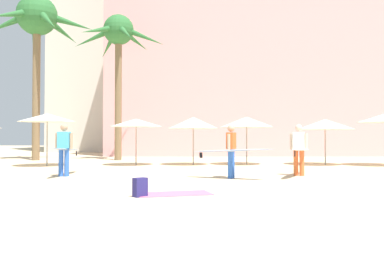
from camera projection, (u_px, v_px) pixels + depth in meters
name	position (u px, v px, depth m)	size (l,w,h in m)	color
ground	(229.00, 222.00, 6.21)	(120.00, 120.00, 0.00)	beige
hotel_pink	(273.00, 66.00, 33.60)	(25.82, 11.97, 14.62)	pink
hotel_tower_gray	(150.00, 1.00, 41.73)	(17.53, 11.34, 31.12)	beige
palm_tree_far_left	(119.00, 41.00, 23.50)	(5.58, 5.12, 8.53)	brown
palm_tree_left	(38.00, 24.00, 23.36)	(6.38, 5.90, 9.60)	brown
cafe_umbrella_1	(326.00, 124.00, 19.25)	(2.77, 2.77, 2.19)	gray
cafe_umbrella_3	(48.00, 118.00, 18.40)	(2.57, 2.57, 2.41)	gray
cafe_umbrella_5	(137.00, 123.00, 19.00)	(2.47, 2.47, 2.20)	gray
cafe_umbrella_6	(247.00, 122.00, 19.43)	(2.57, 2.57, 2.32)	gray
cafe_umbrella_7	(194.00, 123.00, 19.22)	(2.40, 2.40, 2.30)	gray
beach_towel	(175.00, 194.00, 9.25)	(1.70, 0.84, 0.01)	#EF6684
backpack	(140.00, 188.00, 8.83)	(0.35, 0.35, 0.42)	navy
person_mid_right	(300.00, 148.00, 13.62)	(1.51, 2.74, 1.76)	orange
person_mid_center	(232.00, 149.00, 12.75)	(2.60, 1.45, 1.73)	blue
person_near_left	(66.00, 148.00, 13.63)	(0.61, 2.82, 1.77)	blue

